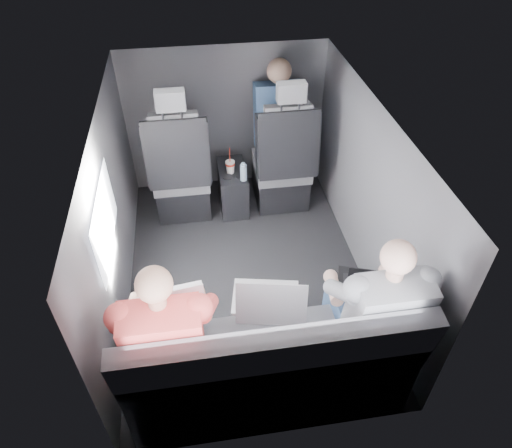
{
  "coord_description": "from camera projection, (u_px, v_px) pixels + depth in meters",
  "views": [
    {
      "loc": [
        -0.3,
        -2.5,
        2.66
      ],
      "look_at": [
        0.07,
        -0.05,
        0.54
      ],
      "focal_mm": 32.0,
      "sensor_mm": 36.0,
      "label": 1
    }
  ],
  "objects": [
    {
      "name": "panel_front",
      "position": [
        226.0,
        119.0,
        4.17
      ],
      "size": [
        1.8,
        0.02,
        1.35
      ],
      "primitive_type": "cube",
      "color": "#56565B",
      "rests_on": "floor"
    },
    {
      "name": "laptop_black",
      "position": [
        367.0,
        284.0,
        2.7
      ],
      "size": [
        0.36,
        0.36,
        0.22
      ],
      "color": "black",
      "rests_on": "passenger_rear_right"
    },
    {
      "name": "ceiling",
      "position": [
        243.0,
        118.0,
        2.76
      ],
      "size": [
        2.6,
        2.6,
        0.0
      ],
      "primitive_type": "plane",
      "rotation": [
        3.14,
        0.0,
        0.0
      ],
      "color": "#B2B2AD",
      "rests_on": "panel_back"
    },
    {
      "name": "panel_back",
      "position": [
        280.0,
        369.0,
        2.22
      ],
      "size": [
        1.8,
        0.02,
        1.35
      ],
      "primitive_type": "cube",
      "color": "#56565B",
      "rests_on": "floor"
    },
    {
      "name": "center_console",
      "position": [
        233.0,
        188.0,
        4.17
      ],
      "size": [
        0.24,
        0.48,
        0.41
      ],
      "color": "black",
      "rests_on": "floor"
    },
    {
      "name": "laptop_white",
      "position": [
        175.0,
        305.0,
        2.57
      ],
      "size": [
        0.38,
        0.37,
        0.26
      ],
      "color": "silver",
      "rests_on": "passenger_rear_left"
    },
    {
      "name": "panel_left",
      "position": [
        113.0,
        218.0,
        3.09
      ],
      "size": [
        0.02,
        2.6,
        1.35
      ],
      "primitive_type": "cube",
      "color": "#56565B",
      "rests_on": "floor"
    },
    {
      "name": "rear_bench",
      "position": [
        270.0,
        368.0,
        2.64
      ],
      "size": [
        1.6,
        0.57,
        0.92
      ],
      "color": "slate",
      "rests_on": "floor"
    },
    {
      "name": "water_bottle",
      "position": [
        243.0,
        172.0,
        3.87
      ],
      "size": [
        0.06,
        0.06,
        0.17
      ],
      "color": "#ABD1E8",
      "rests_on": "center_console"
    },
    {
      "name": "front_seat_right",
      "position": [
        283.0,
        168.0,
        4.06
      ],
      "size": [
        0.52,
        0.58,
        1.26
      ],
      "color": "black",
      "rests_on": "floor"
    },
    {
      "name": "seatbelt",
      "position": [
        289.0,
        137.0,
        3.67
      ],
      "size": [
        0.35,
        0.11,
        0.59
      ],
      "primitive_type": "cube",
      "rotation": [
        -0.14,
        0.49,
        0.0
      ],
      "color": "black",
      "rests_on": "front_seat_right"
    },
    {
      "name": "floor",
      "position": [
        246.0,
        272.0,
        3.64
      ],
      "size": [
        2.6,
        2.6,
        0.0
      ],
      "primitive_type": "plane",
      "color": "black",
      "rests_on": "ground"
    },
    {
      "name": "passenger_front_right",
      "position": [
        278.0,
        118.0,
        4.02
      ],
      "size": [
        0.41,
        0.41,
        0.85
      ],
      "color": "#324A70",
      "rests_on": "front_seat_right"
    },
    {
      "name": "laptop_silver",
      "position": [
        268.0,
        300.0,
        2.6
      ],
      "size": [
        0.43,
        0.41,
        0.27
      ],
      "color": "silver",
      "rests_on": "rear_bench"
    },
    {
      "name": "passenger_rear_right",
      "position": [
        373.0,
        307.0,
        2.57
      ],
      "size": [
        0.49,
        0.62,
        1.21
      ],
      "color": "#324A70",
      "rests_on": "rear_bench"
    },
    {
      "name": "soda_cup",
      "position": [
        230.0,
        166.0,
        3.96
      ],
      "size": [
        0.08,
        0.08,
        0.25
      ],
      "color": "white",
      "rests_on": "center_console"
    },
    {
      "name": "side_window",
      "position": [
        105.0,
        221.0,
        2.73
      ],
      "size": [
        0.02,
        0.75,
        0.42
      ],
      "primitive_type": "cube",
      "color": "white",
      "rests_on": "panel_left"
    },
    {
      "name": "front_seat_left",
      "position": [
        181.0,
        176.0,
        3.96
      ],
      "size": [
        0.52,
        0.58,
        1.26
      ],
      "color": "black",
      "rests_on": "floor"
    },
    {
      "name": "panel_right",
      "position": [
        368.0,
        194.0,
        3.3
      ],
      "size": [
        0.02,
        2.6,
        1.35
      ],
      "primitive_type": "cube",
      "color": "#56565B",
      "rests_on": "floor"
    },
    {
      "name": "passenger_rear_left",
      "position": [
        168.0,
        333.0,
        2.44
      ],
      "size": [
        0.49,
        0.61,
        1.21
      ],
      "color": "#2D2D32",
      "rests_on": "rear_bench"
    }
  ]
}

